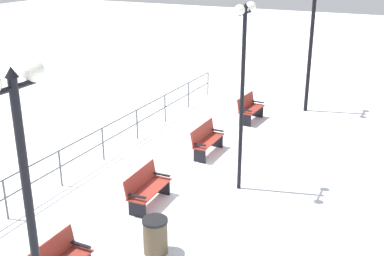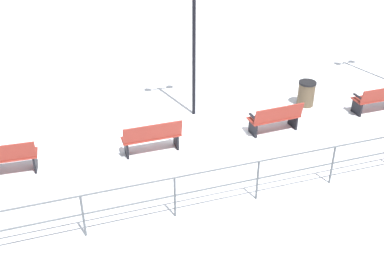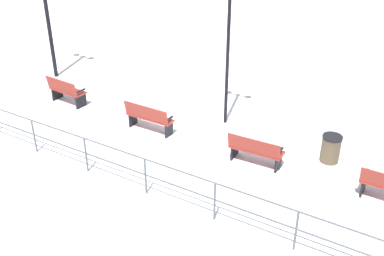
{
  "view_description": "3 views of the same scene",
  "coord_description": "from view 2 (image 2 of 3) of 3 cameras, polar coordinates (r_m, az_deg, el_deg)",
  "views": [
    {
      "loc": [
        5.66,
        -11.07,
        6.07
      ],
      "look_at": [
        -0.58,
        1.73,
        0.81
      ],
      "focal_mm": 45.5,
      "sensor_mm": 36.0,
      "label": 1
    },
    {
      "loc": [
        -10.45,
        4.11,
        6.82
      ],
      "look_at": [
        -0.46,
        0.8,
        0.78
      ],
      "focal_mm": 44.21,
      "sensor_mm": 36.0,
      "label": 2
    },
    {
      "loc": [
        -10.37,
        -5.9,
        7.19
      ],
      "look_at": [
        -0.76,
        -0.16,
        0.99
      ],
      "focal_mm": 44.17,
      "sensor_mm": 36.0,
      "label": 3
    }
  ],
  "objects": [
    {
      "name": "ground_plane",
      "position": [
        13.14,
        2.68,
        -1.45
      ],
      "size": [
        80.0,
        80.0,
        0.0
      ],
      "primitive_type": "plane",
      "color": "white",
      "rests_on": "ground"
    },
    {
      "name": "bench_nearest",
      "position": [
        15.45,
        21.65,
        3.37
      ],
      "size": [
        0.57,
        1.58,
        0.91
      ],
      "rotation": [
        0.0,
        0.0,
        -0.0
      ],
      "color": "maroon",
      "rests_on": "ground"
    },
    {
      "name": "bench_second",
      "position": [
        13.49,
        10.02,
        1.21
      ],
      "size": [
        0.63,
        1.51,
        0.91
      ],
      "rotation": [
        0.0,
        0.0,
        0.04
      ],
      "color": "maroon",
      "rests_on": "ground"
    },
    {
      "name": "bench_third",
      "position": [
        12.36,
        -4.85,
        -1.06
      ],
      "size": [
        0.49,
        1.56,
        0.94
      ],
      "rotation": [
        0.0,
        0.0,
        0.0
      ],
      "color": "maroon",
      "rests_on": "ground"
    },
    {
      "name": "bench_fourth",
      "position": [
        12.33,
        -21.34,
        -3.35
      ],
      "size": [
        0.65,
        1.41,
        0.97
      ],
      "rotation": [
        0.0,
        0.0,
        -0.06
      ],
      "color": "maroon",
      "rests_on": "ground"
    },
    {
      "name": "lamppost_middle",
      "position": [
        13.23,
        0.25,
        14.77
      ],
      "size": [
        0.25,
        1.02,
        4.88
      ],
      "color": "black",
      "rests_on": "ground"
    },
    {
      "name": "waterfront_railing",
      "position": [
        10.67,
        7.97,
        -5.45
      ],
      "size": [
        0.05,
        15.56,
        1.05
      ],
      "color": "#4C5156",
      "rests_on": "ground"
    },
    {
      "name": "trash_bin",
      "position": [
        15.26,
        13.62,
        4.08
      ],
      "size": [
        0.55,
        0.55,
        0.79
      ],
      "color": "brown",
      "rests_on": "ground"
    }
  ]
}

